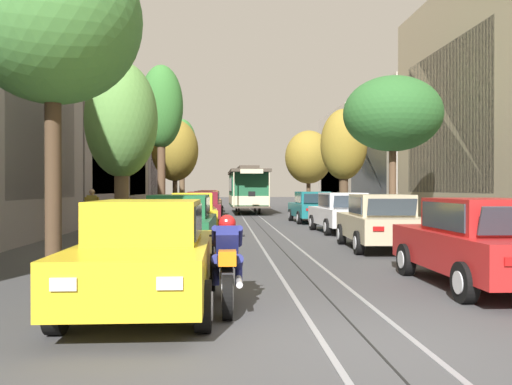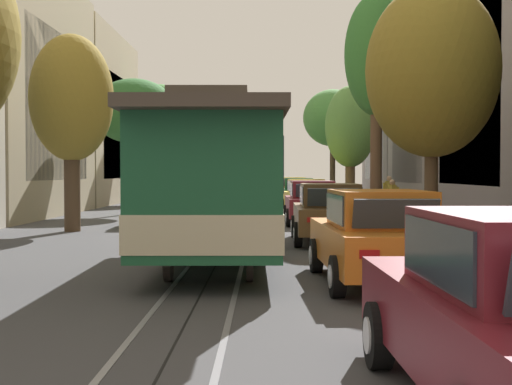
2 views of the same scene
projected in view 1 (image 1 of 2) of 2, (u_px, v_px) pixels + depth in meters
name	position (u px, v px, depth m)	size (l,w,h in m)	color
ground_plane	(258.00, 225.00, 26.04)	(160.00, 160.00, 0.00)	#424244
trolley_track_rails	(255.00, 221.00, 29.04)	(1.14, 58.05, 0.01)	gray
building_facade_left	(55.00, 135.00, 28.01)	(5.99, 49.75, 9.81)	gray
building_facade_right	(454.00, 131.00, 27.94)	(5.19, 49.75, 10.46)	tan
parked_car_yellow_near_left	(147.00, 254.00, 7.94)	(2.00, 4.36, 1.58)	gold
parked_car_green_second_left	(180.00, 224.00, 14.53)	(2.08, 4.39, 1.58)	#1E6038
parked_car_yellow_mid_left	(192.00, 213.00, 20.62)	(2.14, 4.42, 1.58)	gold
parked_car_maroon_fourth_left	(203.00, 207.00, 27.19)	(2.02, 4.37, 1.58)	maroon
parked_car_brown_fifth_left	(207.00, 204.00, 33.76)	(2.04, 4.38, 1.58)	brown
parked_car_orange_sixth_left	(208.00, 201.00, 40.78)	(2.13, 4.42, 1.58)	orange
parked_car_maroon_far_left	(209.00, 199.00, 47.24)	(2.09, 4.40, 1.58)	maroon
parked_car_red_near_right	(481.00, 242.00, 9.61)	(2.00, 4.36, 1.58)	red
parked_car_beige_second_right	(380.00, 222.00, 15.59)	(2.13, 4.42, 1.58)	#C1B28E
parked_car_white_mid_right	(342.00, 212.00, 21.44)	(2.14, 4.42, 1.58)	silver
parked_car_teal_fourth_right	(312.00, 207.00, 27.67)	(2.10, 4.40, 1.58)	#196B70
street_tree_kerb_left_near	(53.00, 20.00, 10.71)	(3.51, 3.53, 6.81)	#4C3826
street_tree_kerb_left_second	(121.00, 121.00, 18.41)	(2.45, 2.63, 6.07)	brown
street_tree_kerb_left_mid	(161.00, 109.00, 27.89)	(2.24, 2.04, 8.12)	brown
street_tree_kerb_left_fourth	(175.00, 151.00, 35.89)	(3.10, 3.40, 6.31)	brown
street_tree_kerb_left_far	(182.00, 147.00, 44.09)	(2.33, 2.02, 7.39)	brown
street_tree_kerb_right_second	(393.00, 114.00, 21.13)	(3.87, 3.55, 6.14)	brown
street_tree_kerb_right_mid	(344.00, 146.00, 30.75)	(2.64, 2.70, 6.27)	#4C3826
street_tree_kerb_right_fourth	(309.00, 157.00, 41.70)	(3.62, 3.83, 6.20)	#4C3826
cable_car_trolley	(247.00, 189.00, 38.64)	(2.70, 9.16, 3.28)	#1E5B38
motorcycle_with_rider	(227.00, 264.00, 7.94)	(0.56, 1.99, 1.37)	black
pedestrian_on_left_pavement	(125.00, 207.00, 24.34)	(0.55, 0.40, 1.60)	#282D38
pedestrian_on_right_pavement	(92.00, 209.00, 20.47)	(0.55, 0.23, 1.72)	#4C4233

